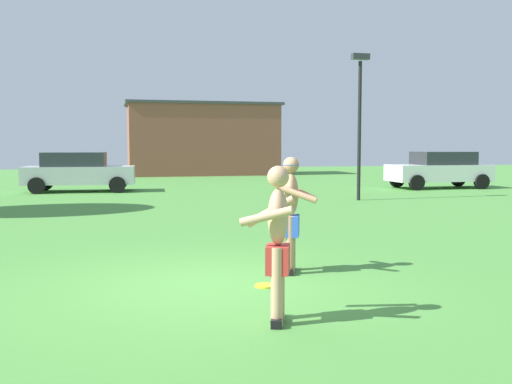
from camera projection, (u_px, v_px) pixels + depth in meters
name	position (u px, v px, depth m)	size (l,w,h in m)	color
ground_plane	(206.00, 285.00, 7.91)	(80.00, 80.00, 0.00)	#4C8E3D
player_with_cap	(291.00, 209.00, 8.65)	(0.72, 0.83, 1.72)	black
player_in_red	(277.00, 241.00, 6.20)	(0.69, 0.73, 1.67)	black
frisbee	(265.00, 286.00, 7.85)	(0.29, 0.29, 0.03)	yellow
car_silver_near_post	(78.00, 171.00, 23.57)	(4.41, 2.26, 1.58)	silver
car_white_far_end	(440.00, 169.00, 25.46)	(4.34, 2.09, 1.58)	white
lamp_post	(360.00, 109.00, 19.77)	(0.60, 0.24, 4.92)	black
outbuilding_behind_lot	(202.00, 139.00, 36.83)	(9.46, 4.29, 4.46)	brown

